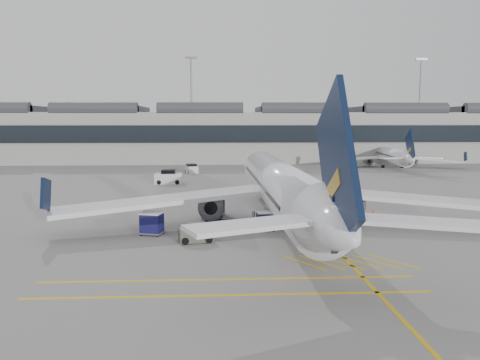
{
  "coord_description": "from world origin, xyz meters",
  "views": [
    {
      "loc": [
        1.38,
        -36.4,
        9.22
      ],
      "look_at": [
        3.44,
        4.69,
        4.0
      ],
      "focal_mm": 35.0,
      "sensor_mm": 36.0,
      "label": 1
    }
  ],
  "objects_px": {
    "belt_loader": "(301,211)",
    "pushback_tug": "(196,234)",
    "ramp_agent_b": "(280,218)",
    "airliner_main": "(282,187)",
    "ramp_agent_a": "(281,205)",
    "baggage_cart_a": "(215,204)"
  },
  "relations": [
    {
      "from": "belt_loader",
      "to": "pushback_tug",
      "type": "distance_m",
      "value": 12.88
    },
    {
      "from": "ramp_agent_b",
      "to": "pushback_tug",
      "type": "xyz_separation_m",
      "value": [
        -7.16,
        -4.64,
        -0.17
      ]
    },
    {
      "from": "airliner_main",
      "to": "ramp_agent_a",
      "type": "bearing_deg",
      "value": 82.0
    },
    {
      "from": "ramp_agent_a",
      "to": "baggage_cart_a",
      "type": "bearing_deg",
      "value": 168.46
    },
    {
      "from": "belt_loader",
      "to": "pushback_tug",
      "type": "xyz_separation_m",
      "value": [
        -9.69,
        -8.49,
        0.02
      ]
    },
    {
      "from": "airliner_main",
      "to": "ramp_agent_b",
      "type": "height_order",
      "value": "airliner_main"
    },
    {
      "from": "airliner_main",
      "to": "ramp_agent_a",
      "type": "distance_m",
      "value": 5.73
    },
    {
      "from": "ramp_agent_a",
      "to": "ramp_agent_b",
      "type": "height_order",
      "value": "ramp_agent_a"
    },
    {
      "from": "baggage_cart_a",
      "to": "ramp_agent_b",
      "type": "bearing_deg",
      "value": -30.64
    },
    {
      "from": "baggage_cart_a",
      "to": "ramp_agent_a",
      "type": "xyz_separation_m",
      "value": [
        6.65,
        0.66,
        -0.21
      ]
    },
    {
      "from": "baggage_cart_a",
      "to": "ramp_agent_b",
      "type": "height_order",
      "value": "baggage_cart_a"
    },
    {
      "from": "airliner_main",
      "to": "ramp_agent_b",
      "type": "bearing_deg",
      "value": -106.15
    },
    {
      "from": "ramp_agent_b",
      "to": "belt_loader",
      "type": "bearing_deg",
      "value": -144.18
    },
    {
      "from": "ramp_agent_a",
      "to": "ramp_agent_b",
      "type": "relative_size",
      "value": 1.1
    },
    {
      "from": "airliner_main",
      "to": "baggage_cart_a",
      "type": "height_order",
      "value": "airliner_main"
    },
    {
      "from": "airliner_main",
      "to": "belt_loader",
      "type": "height_order",
      "value": "airliner_main"
    },
    {
      "from": "baggage_cart_a",
      "to": "ramp_agent_b",
      "type": "distance_m",
      "value": 7.94
    },
    {
      "from": "belt_loader",
      "to": "pushback_tug",
      "type": "height_order",
      "value": "belt_loader"
    },
    {
      "from": "baggage_cart_a",
      "to": "pushback_tug",
      "type": "bearing_deg",
      "value": -84.91
    },
    {
      "from": "ramp_agent_a",
      "to": "airliner_main",
      "type": "bearing_deg",
      "value": -114.29
    },
    {
      "from": "airliner_main",
      "to": "ramp_agent_b",
      "type": "xyz_separation_m",
      "value": [
        -0.28,
        -1.03,
        -2.58
      ]
    },
    {
      "from": "airliner_main",
      "to": "ramp_agent_a",
      "type": "xyz_separation_m",
      "value": [
        0.64,
        5.11,
        -2.5
      ]
    }
  ]
}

